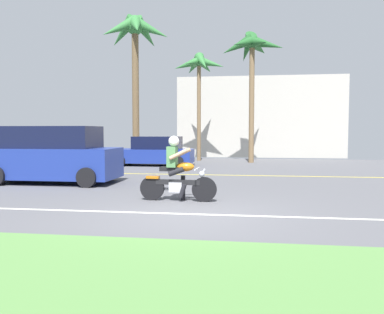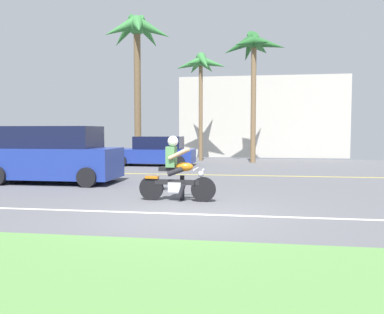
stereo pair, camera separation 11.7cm
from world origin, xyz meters
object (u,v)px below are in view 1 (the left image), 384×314
at_px(palm_tree_1, 135,39).
at_px(palm_tree_2, 199,68).
at_px(parked_car_0, 42,151).
at_px(palm_tree_0, 252,51).
at_px(parked_car_1, 154,152).
at_px(motorcyclist, 177,174).
at_px(suv_nearby, 53,156).

bearing_deg(palm_tree_1, palm_tree_2, -4.23).
distance_m(parked_car_0, palm_tree_0, 12.56).
xyz_separation_m(parked_car_1, palm_tree_2, (1.84, 3.77, 4.85)).
height_order(parked_car_1, palm_tree_1, palm_tree_1).
xyz_separation_m(parked_car_0, palm_tree_2, (7.62, 4.55, 4.79)).
xyz_separation_m(motorcyclist, parked_car_1, (-3.10, 10.29, 0.00)).
bearing_deg(palm_tree_1, palm_tree_0, -11.02).
distance_m(parked_car_1, palm_tree_1, 8.18).
bearing_deg(palm_tree_0, parked_car_0, -162.19).
height_order(palm_tree_0, palm_tree_1, palm_tree_1).
distance_m(parked_car_0, palm_tree_2, 10.08).
xyz_separation_m(parked_car_0, parked_car_1, (5.77, 0.78, -0.06)).
distance_m(palm_tree_0, palm_tree_1, 7.36).
relative_size(suv_nearby, parked_car_1, 1.08).
distance_m(suv_nearby, parked_car_0, 7.69).
bearing_deg(parked_car_0, parked_car_1, 7.65).
bearing_deg(motorcyclist, palm_tree_0, 81.74).
xyz_separation_m(suv_nearby, parked_car_1, (1.77, 7.34, -0.24)).
relative_size(motorcyclist, suv_nearby, 0.44).
height_order(parked_car_0, palm_tree_2, palm_tree_2).
bearing_deg(suv_nearby, parked_car_0, 121.36).
bearing_deg(palm_tree_0, suv_nearby, -123.99).
bearing_deg(parked_car_1, palm_tree_2, 63.99).
height_order(suv_nearby, parked_car_1, suv_nearby).
height_order(parked_car_0, parked_car_1, parked_car_0).
distance_m(suv_nearby, palm_tree_0, 13.20).
bearing_deg(suv_nearby, palm_tree_2, 71.99).
bearing_deg(suv_nearby, motorcyclist, -31.13).
height_order(motorcyclist, palm_tree_2, palm_tree_2).
bearing_deg(suv_nearby, palm_tree_0, 56.01).
distance_m(motorcyclist, palm_tree_2, 14.93).
relative_size(parked_car_1, palm_tree_2, 0.65).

